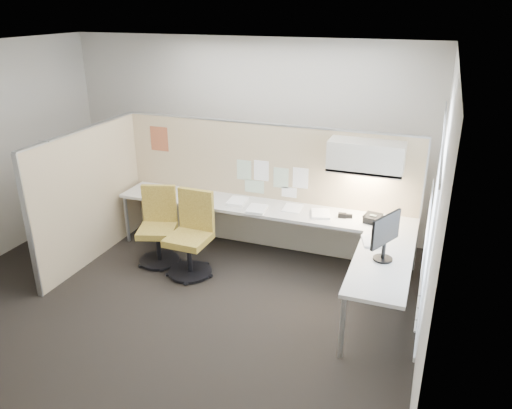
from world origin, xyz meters
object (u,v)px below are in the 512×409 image
at_px(desk, 281,223).
at_px(chair_right, 191,237).
at_px(monitor, 385,235).
at_px(chair_left, 159,228).
at_px(phone, 373,219).

distance_m(desk, chair_right, 1.16).
bearing_deg(monitor, chair_left, 108.41).
distance_m(chair_right, phone, 2.26).
height_order(desk, monitor, monitor).
distance_m(desk, chair_left, 1.62).
bearing_deg(chair_right, desk, 31.31).
distance_m(chair_right, monitor, 2.44).
height_order(chair_right, phone, chair_right).
relative_size(chair_left, monitor, 1.96).
bearing_deg(desk, chair_right, -150.21).
xyz_separation_m(desk, chair_left, (-1.55, -0.44, -0.13)).
height_order(desk, phone, phone).
xyz_separation_m(monitor, phone, (-0.24, 0.93, -0.24)).
bearing_deg(chair_left, desk, -1.94).
bearing_deg(chair_left, phone, -5.99).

